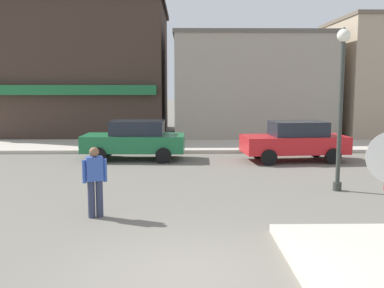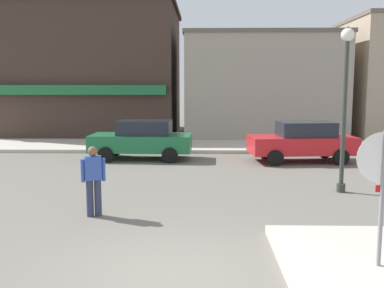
% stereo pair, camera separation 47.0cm
% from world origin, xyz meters
% --- Properties ---
extents(ground_plane, '(160.00, 160.00, 0.00)m').
position_xyz_m(ground_plane, '(0.00, 0.00, 0.00)').
color(ground_plane, '#6B665B').
extents(kerb_far, '(80.00, 4.00, 0.15)m').
position_xyz_m(kerb_far, '(0.00, 14.56, 0.07)').
color(kerb_far, beige).
rests_on(kerb_far, ground).
extents(lamp_post, '(0.36, 0.36, 4.54)m').
position_xyz_m(lamp_post, '(4.25, 5.66, 2.96)').
color(lamp_post, '#333833').
rests_on(lamp_post, ground).
extents(parked_car_nearest, '(4.06, 1.98, 1.56)m').
position_xyz_m(parked_car_nearest, '(-2.05, 11.06, 0.81)').
color(parked_car_nearest, '#1E6B3D').
rests_on(parked_car_nearest, ground).
extents(parked_car_second, '(4.14, 2.16, 1.56)m').
position_xyz_m(parked_car_second, '(4.25, 10.61, 0.81)').
color(parked_car_second, red).
rests_on(parked_car_second, ground).
extents(pedestrian_crossing_near, '(0.55, 0.33, 1.61)m').
position_xyz_m(pedestrian_crossing_near, '(-2.10, 3.21, 0.87)').
color(pedestrian_crossing_near, '#2D334C').
rests_on(pedestrian_crossing_near, ground).
extents(building_corner_shop, '(10.22, 8.83, 7.55)m').
position_xyz_m(building_corner_shop, '(-6.21, 20.73, 3.78)').
color(building_corner_shop, '#3D2D26').
rests_on(building_corner_shop, ground).
extents(building_storefront_left_near, '(8.67, 5.99, 5.76)m').
position_xyz_m(building_storefront_left_near, '(3.68, 19.09, 2.88)').
color(building_storefront_left_near, '#9E9384').
rests_on(building_storefront_left_near, ground).
extents(building_storefront_left_mid, '(5.38, 6.68, 6.67)m').
position_xyz_m(building_storefront_left_mid, '(11.24, 19.36, 3.34)').
color(building_storefront_left_mid, tan).
rests_on(building_storefront_left_mid, ground).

